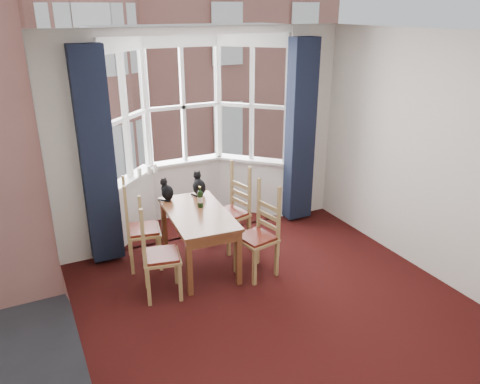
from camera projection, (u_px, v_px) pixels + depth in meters
floor at (289, 318)px, 4.86m from camera, size 4.50×4.50×0.00m
ceiling at (302, 35)px, 3.83m from camera, size 4.50×4.50×0.00m
wall_left at (70, 237)px, 3.52m from camera, size 0.00×4.50×4.50m
wall_right at (448, 164)px, 5.17m from camera, size 0.00×4.50×4.50m
wall_back_pier_left at (74, 153)px, 5.54m from camera, size 0.70×0.12×2.80m
wall_back_pier_right at (307, 124)px, 6.90m from camera, size 0.70×0.12×2.80m
bay_window at (190, 129)px, 6.64m from camera, size 2.76×0.94×2.80m
curtain_left at (97, 159)px, 5.50m from camera, size 0.38×0.22×2.60m
curtain_right at (300, 132)px, 6.67m from camera, size 0.38×0.22×2.60m
dining_table at (198, 220)px, 5.65m from camera, size 0.78×1.33×0.72m
chair_left_near at (153, 258)px, 5.08m from camera, size 0.48×0.49×0.92m
chair_left_far at (136, 232)px, 5.68m from camera, size 0.47×0.49×0.92m
chair_right_near at (262, 237)px, 5.56m from camera, size 0.47×0.49×0.92m
chair_right_far at (235, 213)px, 6.21m from camera, size 0.49×0.50×0.92m
cat_left at (167, 191)px, 5.95m from camera, size 0.20×0.24×0.29m
cat_right at (199, 186)px, 6.10m from camera, size 0.18×0.25×0.32m
wine_bottle at (200, 198)px, 5.71m from camera, size 0.07×0.07×0.27m
candle_tall at (139, 172)px, 6.35m from camera, size 0.06×0.06×0.12m
candle_short at (149, 170)px, 6.43m from camera, size 0.06×0.06×0.11m
candle_extra at (155, 168)px, 6.49m from camera, size 0.05×0.05×0.12m
street at (50, 141)px, 33.94m from camera, size 80.00×80.00×0.00m
tenement_building at (73, 52)px, 15.94m from camera, size 18.40×7.80×15.20m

